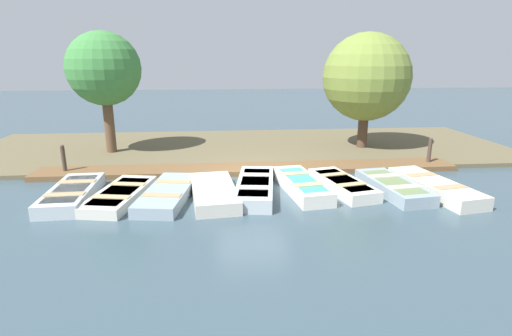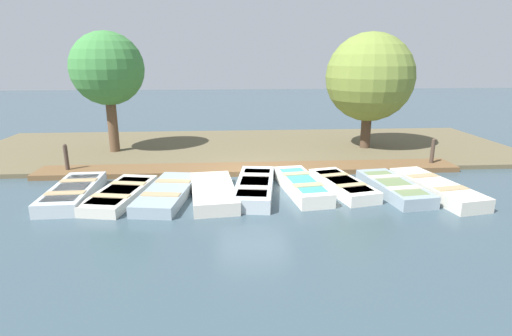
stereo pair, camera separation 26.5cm
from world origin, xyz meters
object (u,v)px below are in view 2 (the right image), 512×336
at_px(rowboat_2, 168,193).
at_px(rowboat_3, 213,192).
at_px(park_tree_left, 370,78).
at_px(rowboat_8, 436,188).
at_px(rowboat_1, 120,194).
at_px(rowboat_0, 73,192).
at_px(park_tree_far_left, 107,69).
at_px(rowboat_6, 342,185).
at_px(rowboat_7, 393,187).
at_px(mooring_post_far, 432,153).
at_px(mooring_post_near, 67,159).
at_px(rowboat_4, 255,187).
at_px(rowboat_5, 301,185).

relative_size(rowboat_2, rowboat_3, 1.07).
relative_size(rowboat_3, park_tree_left, 0.63).
xyz_separation_m(rowboat_8, park_tree_left, (-5.94, -0.23, 3.04)).
bearing_deg(rowboat_1, rowboat_8, 99.20).
xyz_separation_m(rowboat_0, park_tree_far_left, (-5.60, -0.23, 3.41)).
relative_size(rowboat_3, rowboat_6, 1.04).
xyz_separation_m(rowboat_7, mooring_post_far, (-2.85, 2.67, 0.38)).
bearing_deg(rowboat_7, rowboat_3, -96.62).
relative_size(rowboat_3, rowboat_7, 1.02).
xyz_separation_m(mooring_post_near, park_tree_far_left, (-2.96, 0.90, 3.04)).
distance_m(rowboat_0, rowboat_6, 8.29).
bearing_deg(park_tree_left, rowboat_3, -48.88).
relative_size(rowboat_8, mooring_post_far, 3.18).
height_order(rowboat_6, mooring_post_near, mooring_post_near).
height_order(rowboat_3, rowboat_4, rowboat_4).
bearing_deg(rowboat_7, mooring_post_near, -111.58).
height_order(rowboat_6, mooring_post_far, mooring_post_far).
relative_size(rowboat_1, park_tree_left, 0.63).
height_order(rowboat_4, rowboat_7, rowboat_4).
xyz_separation_m(rowboat_0, rowboat_7, (0.21, 9.80, -0.01)).
distance_m(rowboat_0, rowboat_8, 11.07).
xyz_separation_m(rowboat_3, mooring_post_near, (-2.89, -5.33, 0.37)).
bearing_deg(rowboat_5, mooring_post_far, 106.85).
height_order(rowboat_2, rowboat_3, rowboat_3).
bearing_deg(rowboat_3, rowboat_0, -99.48).
height_order(rowboat_2, park_tree_far_left, park_tree_far_left).
bearing_deg(rowboat_8, mooring_post_near, -113.65).
bearing_deg(rowboat_6, rowboat_0, -101.33).
bearing_deg(rowboat_5, rowboat_2, -93.36).
distance_m(rowboat_7, park_tree_far_left, 12.09).
xyz_separation_m(mooring_post_near, park_tree_left, (-2.90, 11.96, 2.68)).
relative_size(rowboat_5, rowboat_7, 1.04).
bearing_deg(rowboat_4, park_tree_far_left, -126.12).
bearing_deg(rowboat_6, rowboat_3, -96.70).
xyz_separation_m(rowboat_0, mooring_post_far, (-2.64, 12.47, 0.37)).
height_order(rowboat_3, rowboat_6, rowboat_3).
distance_m(rowboat_1, rowboat_3, 2.78).
bearing_deg(mooring_post_far, rowboat_4, -69.78).
height_order(rowboat_3, rowboat_7, rowboat_3).
height_order(rowboat_0, rowboat_8, rowboat_8).
distance_m(rowboat_4, mooring_post_near, 7.10).
distance_m(rowboat_2, rowboat_7, 6.97).
bearing_deg(rowboat_5, rowboat_6, 83.85).
bearing_deg(rowboat_1, mooring_post_far, 114.85).
distance_m(rowboat_3, rowboat_4, 1.32).
distance_m(rowboat_0, park_tree_left, 12.54).
xyz_separation_m(rowboat_5, park_tree_far_left, (-5.46, -7.19, 3.40)).
bearing_deg(rowboat_8, rowboat_7, -107.92).
bearing_deg(park_tree_far_left, mooring_post_near, -16.91).
bearing_deg(rowboat_7, park_tree_far_left, -127.05).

